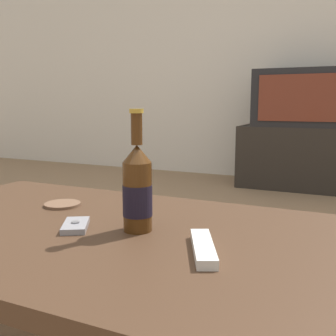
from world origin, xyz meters
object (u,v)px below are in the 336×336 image
at_px(beer_bottle, 137,189).
at_px(cell_phone, 76,225).
at_px(remote_control, 203,248).
at_px(tv_stand, 298,157).
at_px(television, 301,98).

height_order(beer_bottle, cell_phone, beer_bottle).
bearing_deg(remote_control, cell_phone, 151.95).
relative_size(tv_stand, cell_phone, 8.08).
relative_size(television, remote_control, 4.09).
xyz_separation_m(cell_phone, remote_control, (0.33, -0.02, 0.00)).
height_order(tv_stand, cell_phone, tv_stand).
height_order(beer_bottle, remote_control, beer_bottle).
bearing_deg(remote_control, television, 67.69).
distance_m(tv_stand, television, 0.49).
bearing_deg(beer_bottle, remote_control, -20.12).
relative_size(beer_bottle, remote_control, 1.58).
xyz_separation_m(tv_stand, cell_phone, (-0.22, -2.73, 0.16)).
bearing_deg(tv_stand, television, -90.00).
relative_size(tv_stand, television, 1.31).
distance_m(tv_stand, cell_phone, 2.75).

